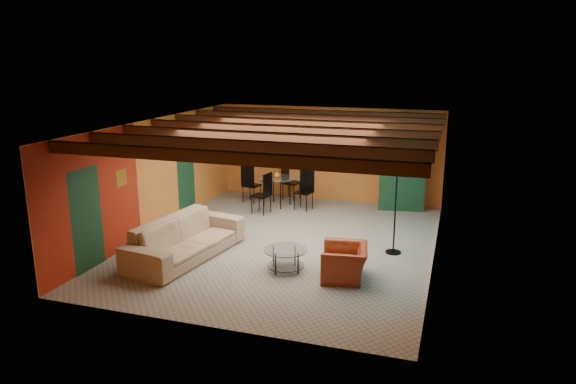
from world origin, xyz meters
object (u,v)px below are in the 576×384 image
(coffee_table, at_px, (286,259))
(armoire, at_px, (404,172))
(dining_table, at_px, (277,186))
(potted_plant, at_px, (406,125))
(vase, at_px, (277,163))
(floor_lamp, at_px, (395,207))
(sofa, at_px, (186,238))
(armchair, at_px, (345,262))

(coffee_table, distance_m, armoire, 5.50)
(dining_table, xyz_separation_m, potted_plant, (3.39, 0.83, 1.76))
(dining_table, relative_size, vase, 12.40)
(coffee_table, height_order, potted_plant, potted_plant)
(floor_lamp, distance_m, vase, 4.51)
(sofa, bearing_deg, floor_lamp, -59.98)
(armchair, distance_m, potted_plant, 5.58)
(armoire, relative_size, potted_plant, 3.93)
(sofa, relative_size, potted_plant, 5.48)
(sofa, bearing_deg, dining_table, 1.82)
(sofa, bearing_deg, vase, 1.82)
(armchair, height_order, floor_lamp, floor_lamp)
(armoire, relative_size, vase, 11.80)
(potted_plant, height_order, vase, potted_plant)
(armoire, distance_m, floor_lamp, 3.56)
(potted_plant, xyz_separation_m, vase, (-3.39, -0.83, -1.11))
(floor_lamp, height_order, potted_plant, potted_plant)
(vase, bearing_deg, sofa, -96.95)
(dining_table, distance_m, vase, 0.65)
(dining_table, distance_m, potted_plant, 3.91)
(armchair, height_order, armoire, armoire)
(armchair, xyz_separation_m, armoire, (0.53, 5.18, 0.72))
(armchair, bearing_deg, dining_table, -156.45)
(armchair, relative_size, potted_plant, 1.85)
(sofa, bearing_deg, potted_plant, -28.44)
(armchair, xyz_separation_m, coffee_table, (-1.19, 0.01, -0.09))
(sofa, height_order, vase, vase)
(armchair, xyz_separation_m, floor_lamp, (0.73, 1.62, 0.70))
(floor_lamp, bearing_deg, vase, 142.78)
(dining_table, xyz_separation_m, armoire, (3.39, 0.83, 0.47))
(armchair, bearing_deg, floor_lamp, 146.01)
(floor_lamp, bearing_deg, dining_table, 142.78)
(coffee_table, bearing_deg, sofa, 179.76)
(armchair, height_order, vase, vase)
(vase, bearing_deg, floor_lamp, -37.22)
(coffee_table, xyz_separation_m, vase, (-1.68, 4.34, 0.99))
(armchair, bearing_deg, armoire, 164.40)
(sofa, distance_m, dining_table, 4.36)
(armchair, relative_size, armoire, 0.47)
(sofa, distance_m, armchair, 3.39)
(coffee_table, height_order, vase, vase)
(floor_lamp, relative_size, vase, 11.64)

